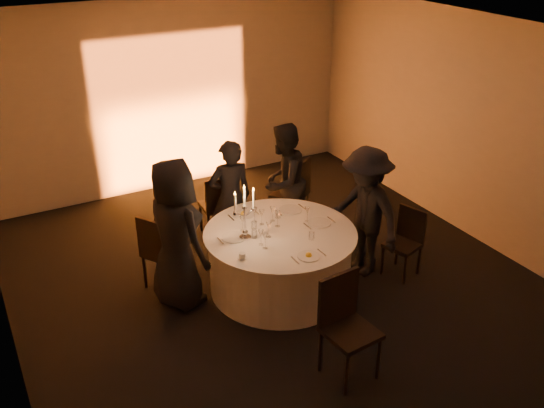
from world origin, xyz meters
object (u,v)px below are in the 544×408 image
chair_left (160,249)px  guest_right (365,212)px  candelabra (245,220)px  coffee_cup (242,256)px  chair_back_right (295,190)px  chair_front (345,320)px  guest_back_right (283,182)px  guest_back_left (230,198)px  chair_back_left (218,203)px  chair_right (406,238)px  guest_left (176,234)px  banquet_table (280,260)px

chair_left → guest_right: (2.35, -0.84, 0.29)m
candelabra → coffee_cup: bearing=-120.5°
coffee_cup → candelabra: size_ratio=0.16×
chair_back_right → guest_right: 1.45m
chair_front → guest_right: size_ratio=0.64×
guest_back_right → coffee_cup: 1.96m
coffee_cup → candelabra: candelabra is taller
chair_left → guest_back_right: 2.01m
chair_front → guest_back_left: size_ratio=0.68×
chair_back_left → chair_back_right: chair_back_right is taller
chair_back_left → chair_right: bearing=135.0°
guest_back_right → coffee_cup: (-1.33, -1.44, -0.02)m
chair_front → guest_left: guest_left is taller
banquet_table → chair_back_right: 1.60m
chair_left → guest_right: bearing=-141.1°
chair_back_right → coffee_cup: (-1.60, -1.57, 0.21)m
banquet_table → guest_left: 1.30m
guest_back_left → candelabra: size_ratio=2.35×
chair_back_left → candelabra: 1.55m
banquet_table → coffee_cup: bearing=-154.5°
guest_right → guest_back_right: bearing=-170.6°
guest_left → banquet_table: bearing=-121.8°
chair_back_left → chair_front: chair_front is taller
chair_right → guest_back_right: 1.83m
chair_left → guest_back_left: 1.21m
chair_front → candelabra: (-0.26, 1.64, 0.40)m
guest_back_right → candelabra: bearing=12.6°
chair_left → candelabra: bearing=-157.4°
banquet_table → guest_back_left: guest_back_left is taller
chair_front → coffee_cup: (-0.48, 1.25, 0.19)m
chair_left → chair_back_left: size_ratio=1.05×
chair_front → candelabra: size_ratio=1.60×
banquet_table → chair_left: bearing=151.5°
banquet_table → chair_right: 1.61m
chair_back_left → chair_right: chair_back_left is taller
banquet_table → guest_right: (1.10, -0.16, 0.45)m
chair_back_right → chair_front: (-1.12, -2.83, 0.02)m
banquet_table → coffee_cup: size_ratio=16.36×
chair_back_left → chair_right: (1.67, -1.96, -0.03)m
chair_back_right → guest_right: (0.14, -1.42, 0.25)m
candelabra → chair_back_right: bearing=40.8°
guest_back_left → guest_back_right: size_ratio=0.97×
banquet_table → candelabra: 0.75m
guest_back_right → candelabra: size_ratio=2.44×
coffee_cup → chair_left: bearing=121.6°
chair_right → guest_back_left: size_ratio=0.55×
chair_back_left → chair_back_right: (1.09, -0.25, 0.07)m
chair_right → guest_back_right: guest_back_right is taller
guest_left → guest_right: (2.25, -0.49, -0.06)m
chair_left → guest_left: (0.10, -0.35, 0.34)m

